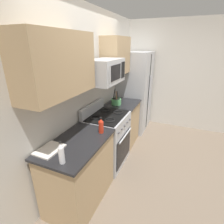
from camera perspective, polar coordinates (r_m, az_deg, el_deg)
ground_plane at (r=3.21m, az=9.61°, el=-18.29°), size 16.00×16.00×0.00m
wall_back at (r=2.95m, az=-8.40°, el=6.78°), size 8.00×0.10×2.60m
counter_left at (r=2.47m, az=-10.66°, el=-18.68°), size 1.02×0.61×0.91m
range_oven at (r=3.10m, az=-1.57°, el=-8.79°), size 0.76×0.65×1.09m
counter_right at (r=3.74m, az=3.32°, el=-3.60°), size 0.75×0.61×0.91m
refrigerator at (r=4.33m, az=7.46°, el=6.57°), size 0.90×0.72×1.88m
wall_right at (r=4.67m, az=17.14°, el=11.43°), size 0.10×8.00×2.60m
microwave at (r=2.72m, az=-2.34°, el=13.26°), size 0.72×0.44×0.36m
upper_cabinets_left at (r=2.01m, az=-17.34°, el=14.68°), size 1.01×0.34×0.68m
upper_cabinets_right at (r=3.46m, az=1.30°, el=18.01°), size 0.74×0.34×0.68m
utensil_crock at (r=3.46m, az=1.38°, el=3.56°), size 0.20×0.20×0.31m
cutting_board at (r=2.13m, az=-19.86°, el=-11.54°), size 0.32×0.24×0.02m
bottle_vinegar at (r=1.84m, az=-16.35°, el=-12.93°), size 0.06×0.06×0.25m
bottle_hot_sauce at (r=2.34m, az=-3.63°, el=-4.56°), size 0.07×0.07×0.22m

